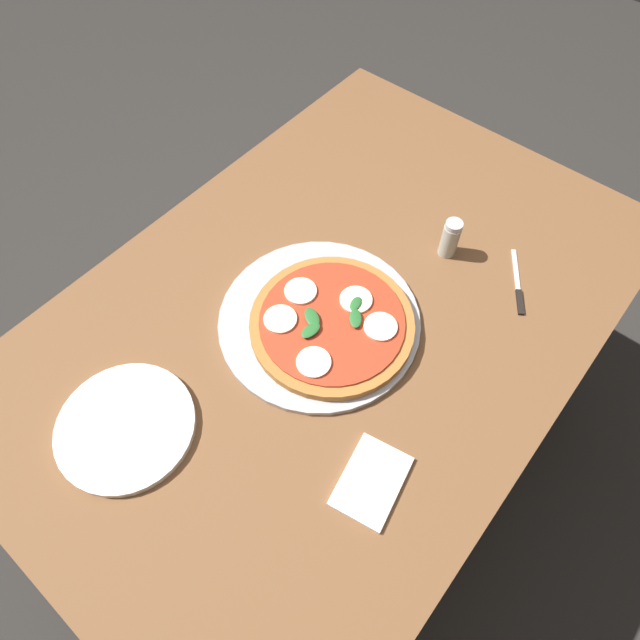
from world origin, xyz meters
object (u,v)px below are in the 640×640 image
object	(u,v)px
napkin	(371,481)
knife	(518,289)
pepper_shaker	(450,238)
serving_tray	(320,321)
dining_table	(332,337)
plate_white	(126,427)
pizza	(332,323)

from	to	relation	value
napkin	knife	xyz separation A→B (m)	(0.48, 0.00, -0.00)
pepper_shaker	serving_tray	bearing A→B (deg)	163.41
napkin	knife	world-z (taller)	napkin
dining_table	plate_white	xyz separation A→B (m)	(-0.40, 0.11, 0.11)
napkin	knife	bearing A→B (deg)	0.58
serving_tray	plate_white	world-z (taller)	plate_white
pizza	napkin	distance (m)	0.29
napkin	pepper_shaker	world-z (taller)	pepper_shaker
dining_table	pizza	world-z (taller)	pizza
knife	serving_tray	bearing A→B (deg)	140.89
knife	pepper_shaker	xyz separation A→B (m)	(-0.01, 0.16, 0.04)
plate_white	knife	distance (m)	0.76
serving_tray	dining_table	bearing A→B (deg)	2.59
pizza	plate_white	bearing A→B (deg)	159.12
serving_tray	pizza	bearing A→B (deg)	-86.32
serving_tray	knife	size ratio (longest dim) A/B	2.72
dining_table	plate_white	world-z (taller)	plate_white
pepper_shaker	knife	bearing A→B (deg)	-86.79
pizza	napkin	world-z (taller)	pizza
serving_tray	napkin	size ratio (longest dim) A/B	2.88
dining_table	plate_white	distance (m)	0.43
plate_white	knife	xyz separation A→B (m)	(0.67, -0.36, -0.00)
knife	plate_white	bearing A→B (deg)	151.66
serving_tray	pepper_shaker	xyz separation A→B (m)	(0.29, -0.09, 0.04)
plate_white	knife	size ratio (longest dim) A/B	1.67
pizza	pepper_shaker	bearing A→B (deg)	-11.90
dining_table	serving_tray	xyz separation A→B (m)	(-0.04, -0.00, 0.11)
dining_table	pepper_shaker	world-z (taller)	pepper_shaker
pizza	dining_table	bearing A→B (deg)	36.40
napkin	pizza	bearing A→B (deg)	51.81
pepper_shaker	napkin	bearing A→B (deg)	-160.80
pizza	serving_tray	bearing A→B (deg)	93.68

